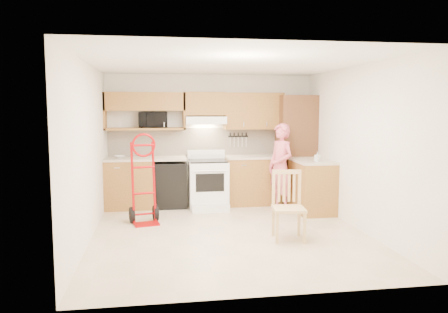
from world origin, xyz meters
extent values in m
cube|color=#BFB290|center=(0.00, 0.00, -0.01)|extent=(4.00, 4.50, 0.02)
cube|color=white|center=(0.00, 0.00, 2.51)|extent=(4.00, 4.50, 0.02)
cube|color=white|center=(0.00, 2.26, 1.25)|extent=(4.00, 0.02, 2.50)
cube|color=white|center=(0.00, -2.26, 1.25)|extent=(4.00, 0.02, 2.50)
cube|color=white|center=(-2.01, 0.00, 1.25)|extent=(0.02, 4.50, 2.50)
cube|color=white|center=(2.01, 0.00, 1.25)|extent=(0.02, 4.50, 2.50)
cube|color=beige|center=(0.00, 2.23, 1.20)|extent=(3.92, 0.03, 0.55)
cube|color=#A46C29|center=(-1.55, 1.95, 0.45)|extent=(0.90, 0.60, 0.90)
cube|color=black|center=(-0.80, 1.95, 0.42)|extent=(0.60, 0.60, 0.85)
cube|color=#A46C29|center=(0.83, 1.95, 0.45)|extent=(1.14, 0.60, 0.90)
cube|color=#BDAF99|center=(-1.25, 1.95, 0.92)|extent=(1.50, 0.63, 0.04)
cube|color=#BDAF99|center=(0.83, 1.95, 0.92)|extent=(1.14, 0.63, 0.04)
cube|color=#A46C29|center=(1.70, 1.15, 0.45)|extent=(0.60, 1.00, 0.90)
cube|color=#BDAF99|center=(1.70, 1.15, 0.92)|extent=(0.63, 1.00, 0.04)
cube|color=#503019|center=(1.65, 1.95, 1.05)|extent=(0.70, 0.60, 2.10)
cube|color=#A46C29|center=(-1.25, 2.08, 1.98)|extent=(1.50, 0.33, 0.34)
cube|color=#A46C29|center=(-1.25, 2.08, 1.47)|extent=(1.50, 0.33, 0.04)
cube|color=#A46C29|center=(-0.12, 2.08, 1.94)|extent=(0.76, 0.33, 0.44)
cube|color=#A46C29|center=(0.83, 2.08, 1.80)|extent=(1.14, 0.33, 0.70)
cube|color=white|center=(-0.12, 2.02, 1.63)|extent=(0.76, 0.46, 0.14)
imported|color=black|center=(-1.10, 2.08, 1.64)|extent=(0.54, 0.37, 0.29)
imported|color=#DA5E6F|center=(1.17, 1.35, 0.79)|extent=(0.57, 0.68, 1.59)
imported|color=white|center=(1.70, 0.91, 1.02)|extent=(0.10, 0.10, 0.17)
imported|color=white|center=(-1.72, 1.95, 0.96)|extent=(0.25, 0.25, 0.05)
camera|label=1|loc=(-1.07, -6.34, 1.87)|focal=35.46mm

